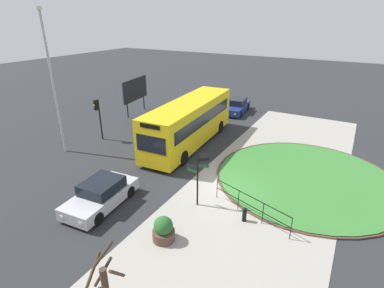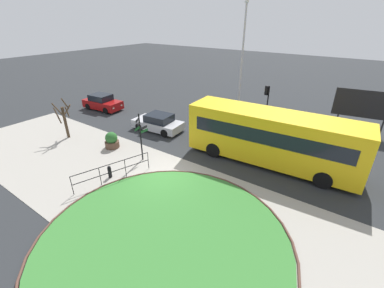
{
  "view_description": "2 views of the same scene",
  "coord_description": "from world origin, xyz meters",
  "px_view_note": "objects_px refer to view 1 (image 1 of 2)",
  "views": [
    {
      "loc": [
        -13.87,
        -5.56,
        9.13
      ],
      "look_at": [
        1.04,
        2.91,
        1.72
      ],
      "focal_mm": 27.83,
      "sensor_mm": 36.0,
      "label": 1
    },
    {
      "loc": [
        8.82,
        -9.62,
        8.53
      ],
      "look_at": [
        0.16,
        2.7,
        1.04
      ],
      "focal_mm": 24.19,
      "sensor_mm": 36.0,
      "label": 2
    }
  ],
  "objects_px": {
    "bollard_foreground": "(244,214)",
    "bus_yellow": "(190,122)",
    "signpost_directional": "(198,173)",
    "car_trailing": "(236,106)",
    "planter_near_signpost": "(163,230)",
    "car_near_lane": "(101,194)",
    "traffic_light_near": "(97,111)",
    "lamppost_tall": "(53,81)",
    "billboard_left": "(135,90)"
  },
  "relations": [
    {
      "from": "bollard_foreground",
      "to": "bus_yellow",
      "type": "height_order",
      "value": "bus_yellow"
    },
    {
      "from": "signpost_directional",
      "to": "car_trailing",
      "type": "relative_size",
      "value": 0.68
    },
    {
      "from": "bollard_foreground",
      "to": "planter_near_signpost",
      "type": "bearing_deg",
      "value": 138.69
    },
    {
      "from": "car_near_lane",
      "to": "traffic_light_near",
      "type": "bearing_deg",
      "value": -139.22
    },
    {
      "from": "bus_yellow",
      "to": "planter_near_signpost",
      "type": "height_order",
      "value": "bus_yellow"
    },
    {
      "from": "bus_yellow",
      "to": "lamppost_tall",
      "type": "height_order",
      "value": "lamppost_tall"
    },
    {
      "from": "traffic_light_near",
      "to": "car_trailing",
      "type": "bearing_deg",
      "value": 165.96
    },
    {
      "from": "traffic_light_near",
      "to": "planter_near_signpost",
      "type": "distance_m",
      "value": 13.2
    },
    {
      "from": "traffic_light_near",
      "to": "car_near_lane",
      "type": "bearing_deg",
      "value": 60.13
    },
    {
      "from": "bus_yellow",
      "to": "car_trailing",
      "type": "height_order",
      "value": "bus_yellow"
    },
    {
      "from": "billboard_left",
      "to": "planter_near_signpost",
      "type": "xyz_separation_m",
      "value": [
        -14.11,
        -13.08,
        -1.83
      ]
    },
    {
      "from": "bus_yellow",
      "to": "lamppost_tall",
      "type": "relative_size",
      "value": 1.1
    },
    {
      "from": "car_near_lane",
      "to": "car_trailing",
      "type": "relative_size",
      "value": 0.91
    },
    {
      "from": "car_near_lane",
      "to": "billboard_left",
      "type": "bearing_deg",
      "value": -151.97
    },
    {
      "from": "signpost_directional",
      "to": "bollard_foreground",
      "type": "relative_size",
      "value": 4.19
    },
    {
      "from": "signpost_directional",
      "to": "lamppost_tall",
      "type": "relative_size",
      "value": 0.33
    },
    {
      "from": "car_near_lane",
      "to": "billboard_left",
      "type": "distance_m",
      "value": 16.21
    },
    {
      "from": "bollard_foreground",
      "to": "traffic_light_near",
      "type": "xyz_separation_m",
      "value": [
        4.1,
        13.6,
        2.01
      ]
    },
    {
      "from": "bollard_foreground",
      "to": "car_trailing",
      "type": "relative_size",
      "value": 0.16
    },
    {
      "from": "lamppost_tall",
      "to": "planter_near_signpost",
      "type": "xyz_separation_m",
      "value": [
        -4.22,
        -11.66,
        -4.6
      ]
    },
    {
      "from": "car_near_lane",
      "to": "bollard_foreground",
      "type": "bearing_deg",
      "value": 104.12
    },
    {
      "from": "bollard_foreground",
      "to": "billboard_left",
      "type": "bearing_deg",
      "value": 54.71
    },
    {
      "from": "traffic_light_near",
      "to": "billboard_left",
      "type": "distance_m",
      "value": 7.32
    },
    {
      "from": "bus_yellow",
      "to": "planter_near_signpost",
      "type": "bearing_deg",
      "value": 20.53
    },
    {
      "from": "car_trailing",
      "to": "traffic_light_near",
      "type": "relative_size",
      "value": 1.44
    },
    {
      "from": "bollard_foreground",
      "to": "traffic_light_near",
      "type": "distance_m",
      "value": 14.35
    },
    {
      "from": "traffic_light_near",
      "to": "planter_near_signpost",
      "type": "bearing_deg",
      "value": 71.5
    },
    {
      "from": "bus_yellow",
      "to": "car_trailing",
      "type": "bearing_deg",
      "value": 176.11
    },
    {
      "from": "car_trailing",
      "to": "traffic_light_near",
      "type": "distance_m",
      "value": 14.06
    },
    {
      "from": "bollard_foreground",
      "to": "car_trailing",
      "type": "bearing_deg",
      "value": 23.04
    },
    {
      "from": "car_near_lane",
      "to": "lamppost_tall",
      "type": "xyz_separation_m",
      "value": [
        3.63,
        7.36,
        4.49
      ]
    },
    {
      "from": "bollard_foreground",
      "to": "lamppost_tall",
      "type": "relative_size",
      "value": 0.08
    },
    {
      "from": "bus_yellow",
      "to": "car_near_lane",
      "type": "height_order",
      "value": "bus_yellow"
    },
    {
      "from": "bollard_foreground",
      "to": "lamppost_tall",
      "type": "xyz_separation_m",
      "value": [
        1.23,
        14.29,
        4.74
      ]
    },
    {
      "from": "car_near_lane",
      "to": "signpost_directional",
      "type": "bearing_deg",
      "value": 114.93
    },
    {
      "from": "traffic_light_near",
      "to": "lamppost_tall",
      "type": "distance_m",
      "value": 4.02
    },
    {
      "from": "car_trailing",
      "to": "traffic_light_near",
      "type": "height_order",
      "value": "traffic_light_near"
    },
    {
      "from": "lamppost_tall",
      "to": "planter_near_signpost",
      "type": "bearing_deg",
      "value": -109.89
    },
    {
      "from": "traffic_light_near",
      "to": "lamppost_tall",
      "type": "xyz_separation_m",
      "value": [
        -2.87,
        0.69,
        2.73
      ]
    },
    {
      "from": "bollard_foreground",
      "to": "planter_near_signpost",
      "type": "height_order",
      "value": "planter_near_signpost"
    },
    {
      "from": "lamppost_tall",
      "to": "billboard_left",
      "type": "xyz_separation_m",
      "value": [
        9.89,
        1.42,
        -2.77
      ]
    },
    {
      "from": "signpost_directional",
      "to": "traffic_light_near",
      "type": "distance_m",
      "value": 11.72
    },
    {
      "from": "signpost_directional",
      "to": "lamppost_tall",
      "type": "xyz_separation_m",
      "value": [
        1.14,
        11.69,
        3.24
      ]
    },
    {
      "from": "signpost_directional",
      "to": "billboard_left",
      "type": "xyz_separation_m",
      "value": [
        11.03,
        13.11,
        0.47
      ]
    },
    {
      "from": "signpost_directional",
      "to": "lamppost_tall",
      "type": "bearing_deg",
      "value": 84.44
    },
    {
      "from": "traffic_light_near",
      "to": "planter_near_signpost",
      "type": "relative_size",
      "value": 2.75
    },
    {
      "from": "car_near_lane",
      "to": "car_trailing",
      "type": "bearing_deg",
      "value": 175.13
    },
    {
      "from": "lamppost_tall",
      "to": "bollard_foreground",
      "type": "bearing_deg",
      "value": -94.91
    },
    {
      "from": "bollard_foreground",
      "to": "lamppost_tall",
      "type": "height_order",
      "value": "lamppost_tall"
    },
    {
      "from": "bollard_foreground",
      "to": "billboard_left",
      "type": "height_order",
      "value": "billboard_left"
    }
  ]
}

